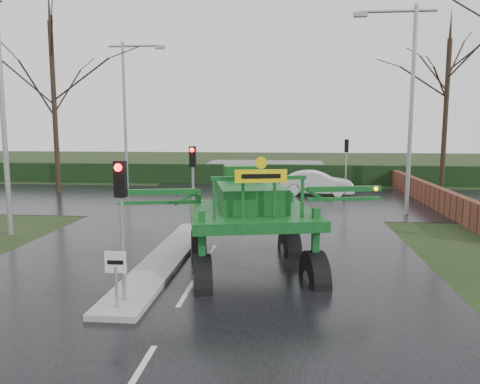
# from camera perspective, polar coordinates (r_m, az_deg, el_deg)

# --- Properties ---
(ground) EXTENTS (140.00, 140.00, 0.00)m
(ground) POSITION_cam_1_polar(r_m,az_deg,el_deg) (12.52, -6.54, -12.22)
(ground) COLOR black
(ground) RESTS_ON ground
(road_main) EXTENTS (14.00, 80.00, 0.02)m
(road_main) POSITION_cam_1_polar(r_m,az_deg,el_deg) (22.05, -1.08, -3.33)
(road_main) COLOR black
(road_main) RESTS_ON ground
(road_cross) EXTENTS (80.00, 12.00, 0.02)m
(road_cross) POSITION_cam_1_polar(r_m,az_deg,el_deg) (27.93, 0.36, -0.95)
(road_cross) COLOR black
(road_cross) RESTS_ON ground
(median_island) EXTENTS (1.20, 10.00, 0.16)m
(median_island) POSITION_cam_1_polar(r_m,az_deg,el_deg) (15.56, -8.93, -7.90)
(median_island) COLOR gray
(median_island) RESTS_ON ground
(hedge_row) EXTENTS (44.00, 0.90, 1.50)m
(hedge_row) POSITION_cam_1_polar(r_m,az_deg,el_deg) (35.75, 1.54, 2.19)
(hedge_row) COLOR black
(hedge_row) RESTS_ON ground
(brick_wall) EXTENTS (0.40, 20.00, 1.20)m
(brick_wall) POSITION_cam_1_polar(r_m,az_deg,el_deg) (28.85, 21.61, -0.03)
(brick_wall) COLOR #592D1E
(brick_wall) RESTS_ON ground
(keep_left_sign) EXTENTS (0.50, 0.07, 1.35)m
(keep_left_sign) POSITION_cam_1_polar(r_m,az_deg,el_deg) (11.17, -14.90, -9.22)
(keep_left_sign) COLOR gray
(keep_left_sign) RESTS_ON ground
(traffic_signal_near) EXTENTS (0.26, 0.33, 3.52)m
(traffic_signal_near) POSITION_cam_1_polar(r_m,az_deg,el_deg) (11.28, -14.30, -1.04)
(traffic_signal_near) COLOR gray
(traffic_signal_near) RESTS_ON ground
(traffic_signal_mid) EXTENTS (0.26, 0.33, 3.52)m
(traffic_signal_mid) POSITION_cam_1_polar(r_m,az_deg,el_deg) (19.43, -5.78, 2.81)
(traffic_signal_mid) COLOR gray
(traffic_signal_mid) RESTS_ON ground
(traffic_signal_far) EXTENTS (0.26, 0.33, 3.52)m
(traffic_signal_far) POSITION_cam_1_polar(r_m,az_deg,el_deg) (31.79, 12.83, 4.61)
(traffic_signal_far) COLOR gray
(traffic_signal_far) RESTS_ON ground
(street_light_left_near) EXTENTS (3.85, 0.30, 10.00)m
(street_light_left_near) POSITION_cam_1_polar(r_m,az_deg,el_deg) (20.58, -26.41, 11.81)
(street_light_left_near) COLOR gray
(street_light_left_near) RESTS_ON ground
(street_light_right) EXTENTS (3.85, 0.30, 10.00)m
(street_light_right) POSITION_cam_1_polar(r_m,az_deg,el_deg) (24.22, 19.54, 11.45)
(street_light_right) COLOR gray
(street_light_right) RESTS_ON ground
(street_light_left_far) EXTENTS (3.85, 0.30, 10.00)m
(street_light_left_far) POSITION_cam_1_polar(r_m,az_deg,el_deg) (33.30, -13.40, 10.59)
(street_light_left_far) COLOR gray
(street_light_left_far) RESTS_ON ground
(tree_left_far) EXTENTS (7.70, 7.70, 13.26)m
(tree_left_far) POSITION_cam_1_polar(r_m,az_deg,el_deg) (33.22, -21.83, 12.25)
(tree_left_far) COLOR black
(tree_left_far) RESTS_ON ground
(tree_right_far) EXTENTS (7.00, 7.00, 12.05)m
(tree_right_far) POSITION_cam_1_polar(r_m,az_deg,el_deg) (34.20, 23.90, 10.91)
(tree_right_far) COLOR black
(tree_right_far) RESTS_ON ground
(crop_sprayer) EXTENTS (7.71, 5.56, 4.40)m
(crop_sprayer) POSITION_cam_1_polar(r_m,az_deg,el_deg) (12.72, -4.75, -2.16)
(crop_sprayer) COLOR black
(crop_sprayer) RESTS_ON ground
(white_sedan) EXTENTS (4.75, 1.90, 1.54)m
(white_sedan) POSITION_cam_1_polar(r_m,az_deg,el_deg) (30.15, 9.23, -0.41)
(white_sedan) COLOR silver
(white_sedan) RESTS_ON ground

